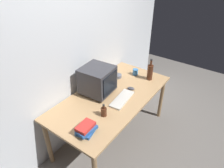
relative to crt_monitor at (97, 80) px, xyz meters
The scene contains 11 objects.
ground_plane 0.96m from the crt_monitor, 75.16° to the right, with size 6.00×6.00×0.00m, color slate.
back_wall 0.44m from the crt_monitor, 80.37° to the left, with size 4.00×0.08×2.50m, color silver.
desk 0.34m from the crt_monitor, 75.16° to the right, with size 1.77×0.88×0.75m.
crt_monitor is the anchor object (origin of this frame).
keyboard 0.40m from the crt_monitor, 81.29° to the right, with size 0.42×0.15×0.02m, color beige.
computer_mouse 0.48m from the crt_monitor, 45.82° to the right, with size 0.06×0.10×0.04m, color #3F3F47.
bottle_tall 0.82m from the crt_monitor, 29.49° to the right, with size 0.08×0.08×0.33m.
bottle_short 0.49m from the crt_monitor, 132.51° to the right, with size 0.07×0.07×0.16m.
book_stack 0.74m from the crt_monitor, 150.32° to the right, with size 0.24×0.21×0.11m.
mug 0.74m from the crt_monitor, 13.00° to the right, with size 0.12×0.08×0.09m.
cd_spindle 0.51m from the crt_monitor, ahead, with size 0.12×0.12×0.04m, color #595B66.
Camera 1 is at (-1.74, -1.26, 2.32)m, focal length 32.47 mm.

